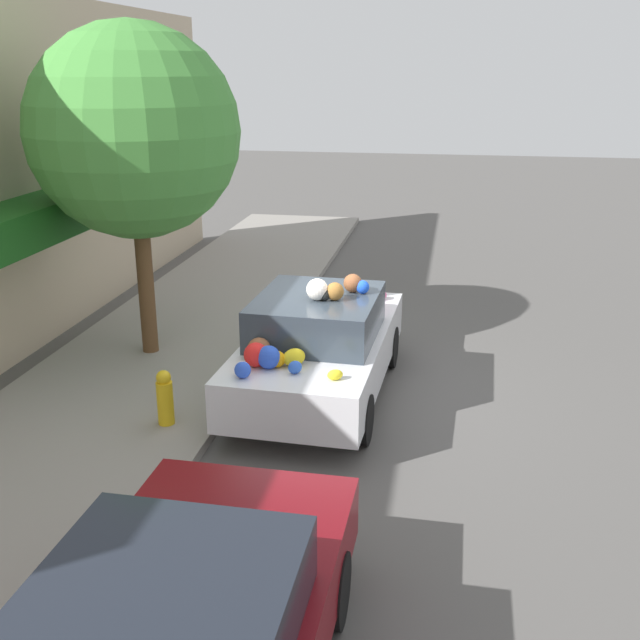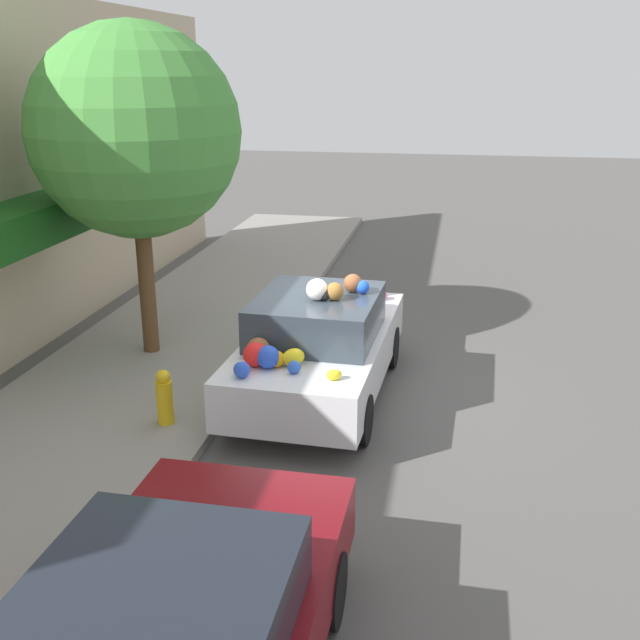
# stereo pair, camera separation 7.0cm
# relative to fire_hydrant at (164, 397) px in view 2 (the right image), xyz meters

# --- Properties ---
(ground_plane) EXTENTS (60.00, 60.00, 0.00)m
(ground_plane) POSITION_rel_fire_hydrant_xyz_m (1.44, -1.72, -0.47)
(ground_plane) COLOR #565451
(sidewalk_curb) EXTENTS (24.00, 3.20, 0.13)m
(sidewalk_curb) POSITION_rel_fire_hydrant_xyz_m (1.44, 0.98, -0.41)
(sidewalk_curb) COLOR gray
(sidewalk_curb) RESTS_ON ground
(street_tree) EXTENTS (2.99, 2.99, 4.79)m
(street_tree) POSITION_rel_fire_hydrant_xyz_m (2.31, 1.16, 2.93)
(street_tree) COLOR brown
(street_tree) RESTS_ON sidewalk_curb
(fire_hydrant) EXTENTS (0.20, 0.20, 0.70)m
(fire_hydrant) POSITION_rel_fire_hydrant_xyz_m (0.00, 0.00, 0.00)
(fire_hydrant) COLOR gold
(fire_hydrant) RESTS_ON sidewalk_curb
(art_car) EXTENTS (4.06, 1.91, 1.75)m
(art_car) POSITION_rel_fire_hydrant_xyz_m (1.40, -1.65, 0.29)
(art_car) COLOR silver
(art_car) RESTS_ON ground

